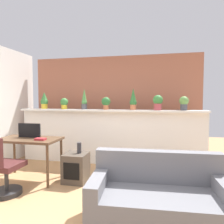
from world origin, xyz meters
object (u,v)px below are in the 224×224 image
at_px(potted_plant_6, 184,103).
at_px(desk, 29,143).
at_px(tv_monitor, 29,130).
at_px(potted_plant_2, 84,100).
at_px(side_cube_shelf, 76,168).
at_px(office_chair, 2,170).
at_px(potted_plant_3, 106,102).
at_px(potted_plant_1, 64,103).
at_px(couch, 158,200).
at_px(book_on_desk, 40,139).
at_px(vase_on_shelf, 79,148).
at_px(potted_plant_0, 44,101).
at_px(potted_plant_4, 133,100).
at_px(potted_plant_5, 158,102).

xyz_separation_m(potted_plant_6, desk, (-2.77, -1.17, -0.72)).
bearing_deg(tv_monitor, potted_plant_2, 57.56).
bearing_deg(potted_plant_2, side_cube_shelf, -78.38).
height_order(office_chair, side_cube_shelf, office_chair).
xyz_separation_m(potted_plant_3, potted_plant_6, (1.62, 0.06, 0.00)).
distance_m(potted_plant_2, side_cube_shelf, 1.60).
xyz_separation_m(potted_plant_1, potted_plant_6, (2.62, 0.03, 0.02)).
distance_m(side_cube_shelf, couch, 1.71).
bearing_deg(office_chair, desk, 89.69).
bearing_deg(couch, tv_monitor, 157.43).
height_order(desk, book_on_desk, book_on_desk).
distance_m(tv_monitor, couch, 2.57).
height_order(vase_on_shelf, couch, couch).
distance_m(potted_plant_0, vase_on_shelf, 1.84).
bearing_deg(potted_plant_4, desk, -146.53).
bearing_deg(potted_plant_3, desk, -135.98).
height_order(potted_plant_2, potted_plant_3, potted_plant_2).
bearing_deg(vase_on_shelf, tv_monitor, -176.99).
xyz_separation_m(office_chair, couch, (2.27, -0.22, -0.11)).
xyz_separation_m(potted_plant_5, desk, (-2.25, -1.13, -0.73)).
height_order(potted_plant_2, desk, potted_plant_2).
relative_size(potted_plant_3, potted_plant_4, 0.59).
distance_m(potted_plant_0, potted_plant_3, 1.52).
height_order(potted_plant_5, tv_monitor, potted_plant_5).
relative_size(potted_plant_2, potted_plant_4, 1.02).
bearing_deg(potted_plant_5, potted_plant_6, 4.49).
xyz_separation_m(potted_plant_1, book_on_desk, (0.14, -1.25, -0.59)).
distance_m(tv_monitor, office_chair, 0.89).
bearing_deg(side_cube_shelf, potted_plant_4, 50.44).
bearing_deg(potted_plant_0, vase_on_shelf, -39.36).
bearing_deg(side_cube_shelf, office_chair, -139.20).
distance_m(potted_plant_0, potted_plant_5, 2.62).
distance_m(potted_plant_0, book_on_desk, 1.58).
relative_size(desk, side_cube_shelf, 2.20).
xyz_separation_m(potted_plant_1, desk, (-0.15, -1.14, -0.70)).
height_order(potted_plant_2, potted_plant_4, potted_plant_2).
bearing_deg(potted_plant_4, book_on_desk, -138.96).
relative_size(potted_plant_1, tv_monitor, 0.58).
xyz_separation_m(office_chair, vase_on_shelf, (0.91, 0.79, 0.21)).
xyz_separation_m(potted_plant_3, book_on_desk, (-0.85, -1.22, -0.61)).
xyz_separation_m(potted_plant_0, desk, (0.37, -1.18, -0.75)).
distance_m(vase_on_shelf, book_on_desk, 0.68).
xyz_separation_m(potted_plant_4, office_chair, (-1.74, -1.81, -1.05)).
bearing_deg(book_on_desk, potted_plant_5, 32.38).
bearing_deg(potted_plant_0, potted_plant_4, -0.76).
relative_size(potted_plant_0, book_on_desk, 2.22).
height_order(potted_plant_5, desk, potted_plant_5).
distance_m(potted_plant_4, office_chair, 2.72).
xyz_separation_m(side_cube_shelf, couch, (1.41, -0.96, 0.03)).
distance_m(desk, couch, 2.46).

